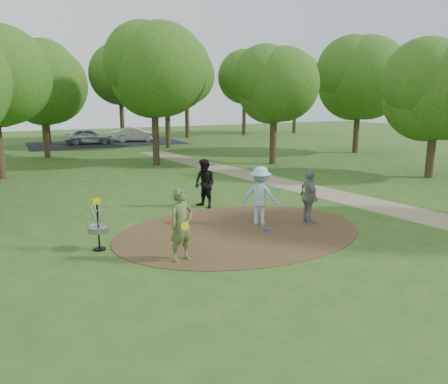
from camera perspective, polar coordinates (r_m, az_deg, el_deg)
name	(u,v)px	position (r m, az deg, el deg)	size (l,w,h in m)	color
ground	(240,231)	(14.47, 2.14, -5.17)	(100.00, 100.00, 0.00)	#2D5119
dirt_clearing	(240,231)	(14.46, 2.14, -5.14)	(8.40, 8.40, 0.02)	#47301C
footpath	(349,199)	(19.76, 16.03, -0.84)	(2.00, 40.00, 0.01)	#8C7A5B
parking_lot	(107,143)	(43.18, -15.00, 6.18)	(14.00, 8.00, 0.01)	black
player_observer_with_disc	(181,225)	(11.71, -5.58, -4.31)	(0.84, 0.67, 2.02)	#5C663B
player_throwing_with_disc	(260,196)	(15.04, 4.75, -0.50)	(1.55, 1.47, 2.04)	#9CCAE8
player_walking_with_disc	(205,184)	(17.32, -2.51, 1.10)	(1.02, 1.15, 1.95)	black
player_waiting_with_disc	(309,197)	(15.38, 11.05, -0.65)	(0.66, 1.18, 1.90)	gray
disc_ground_blue	(267,230)	(14.59, 5.59, -4.95)	(0.22, 0.22, 0.02)	#0B25C5
disc_ground_red	(171,223)	(15.39, -6.98, -4.06)	(0.22, 0.22, 0.02)	red
car_left	(89,136)	(42.89, -17.24, 6.97)	(1.71, 4.25, 1.45)	#B2B4BA
car_right	(135,134)	(44.09, -11.52, 7.38)	(1.48, 4.26, 1.40)	#B1B4B9
disc_golf_basket	(98,221)	(13.04, -16.15, -3.63)	(0.63, 0.63, 1.54)	black
tree_ring	(196,80)	(24.19, -3.64, 14.45)	(37.58, 45.88, 9.55)	#332316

